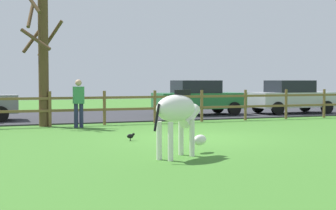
{
  "coord_description": "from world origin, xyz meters",
  "views": [
    {
      "loc": [
        -5.87,
        -12.93,
        1.6
      ],
      "look_at": [
        -0.56,
        0.51,
        0.91
      ],
      "focal_mm": 54.41,
      "sensor_mm": 36.0,
      "label": 1
    }
  ],
  "objects_px": {
    "crow_on_grass": "(131,136)",
    "bare_tree": "(43,58)",
    "parked_car_silver": "(292,97)",
    "visitor_near_fence": "(79,101)",
    "zebra": "(178,113)",
    "parked_car_green": "(198,97)"
  },
  "relations": [
    {
      "from": "crow_on_grass",
      "to": "bare_tree",
      "type": "bearing_deg",
      "value": 106.96
    },
    {
      "from": "parked_car_silver",
      "to": "crow_on_grass",
      "type": "bearing_deg",
      "value": -144.38
    },
    {
      "from": "parked_car_silver",
      "to": "visitor_near_fence",
      "type": "height_order",
      "value": "visitor_near_fence"
    },
    {
      "from": "parked_car_silver",
      "to": "zebra",
      "type": "bearing_deg",
      "value": -134.15
    },
    {
      "from": "bare_tree",
      "to": "visitor_near_fence",
      "type": "distance_m",
      "value": 2.05
    },
    {
      "from": "parked_car_silver",
      "to": "visitor_near_fence",
      "type": "relative_size",
      "value": 2.45
    },
    {
      "from": "parked_car_green",
      "to": "bare_tree",
      "type": "bearing_deg",
      "value": -159.34
    },
    {
      "from": "zebra",
      "to": "parked_car_green",
      "type": "distance_m",
      "value": 12.44
    },
    {
      "from": "visitor_near_fence",
      "to": "crow_on_grass",
      "type": "bearing_deg",
      "value": -83.01
    },
    {
      "from": "bare_tree",
      "to": "visitor_near_fence",
      "type": "relative_size",
      "value": 2.89
    },
    {
      "from": "zebra",
      "to": "parked_car_silver",
      "type": "xyz_separation_m",
      "value": [
        10.25,
        10.56,
        -0.08
      ]
    },
    {
      "from": "zebra",
      "to": "parked_car_silver",
      "type": "distance_m",
      "value": 14.72
    },
    {
      "from": "zebra",
      "to": "parked_car_green",
      "type": "bearing_deg",
      "value": 63.18
    },
    {
      "from": "zebra",
      "to": "visitor_near_fence",
      "type": "xyz_separation_m",
      "value": [
        -0.57,
        7.44,
        -0.02
      ]
    },
    {
      "from": "bare_tree",
      "to": "zebra",
      "type": "xyz_separation_m",
      "value": [
        1.63,
        -8.37,
        -1.47
      ]
    },
    {
      "from": "bare_tree",
      "to": "crow_on_grass",
      "type": "relative_size",
      "value": 22.05
    },
    {
      "from": "bare_tree",
      "to": "zebra",
      "type": "bearing_deg",
      "value": -79.01
    },
    {
      "from": "visitor_near_fence",
      "to": "parked_car_silver",
      "type": "bearing_deg",
      "value": 16.08
    },
    {
      "from": "crow_on_grass",
      "to": "parked_car_silver",
      "type": "height_order",
      "value": "parked_car_silver"
    },
    {
      "from": "bare_tree",
      "to": "parked_car_green",
      "type": "relative_size",
      "value": 1.17
    },
    {
      "from": "parked_car_green",
      "to": "zebra",
      "type": "bearing_deg",
      "value": -116.82
    },
    {
      "from": "parked_car_silver",
      "to": "visitor_near_fence",
      "type": "xyz_separation_m",
      "value": [
        -10.82,
        -3.12,
        0.06
      ]
    }
  ]
}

